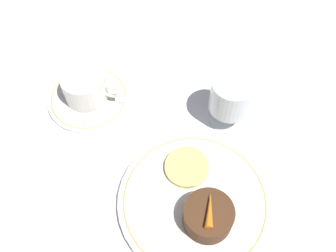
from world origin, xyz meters
TOP-DOWN VIEW (x-y plane):
  - ground_plane at (0.00, 0.00)m, footprint 3.00×3.00m
  - dinner_plate at (0.03, -0.01)m, footprint 0.26×0.26m
  - saucer at (-0.22, 0.14)m, footprint 0.16×0.16m
  - coffee_cup at (-0.23, 0.14)m, footprint 0.11×0.09m
  - spoon at (-0.17, 0.13)m, footprint 0.07×0.09m
  - wine_glass at (0.05, 0.17)m, footprint 0.08×0.08m
  - fork at (-0.16, 0.00)m, footprint 0.02×0.17m
  - dessert_cake at (0.06, -0.04)m, footprint 0.08×0.08m
  - carrot_garnish at (0.06, -0.04)m, footprint 0.02×0.06m
  - pineapple_slice at (-0.00, 0.04)m, footprint 0.08×0.08m

SIDE VIEW (x-z plane):
  - ground_plane at x=0.00m, z-range 0.00..0.00m
  - fork at x=-0.16m, z-range 0.00..0.01m
  - saucer at x=-0.22m, z-range 0.00..0.01m
  - dinner_plate at x=0.03m, z-range 0.00..0.02m
  - spoon at x=-0.17m, z-range 0.01..0.01m
  - pineapple_slice at x=0.00m, z-range 0.01..0.02m
  - dessert_cake at x=0.06m, z-range 0.01..0.06m
  - coffee_cup at x=-0.23m, z-range 0.01..0.07m
  - carrot_garnish at x=0.06m, z-range 0.06..0.07m
  - wine_glass at x=0.05m, z-range 0.01..0.12m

